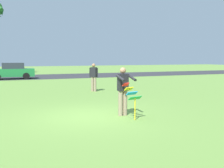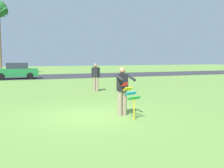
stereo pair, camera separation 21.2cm
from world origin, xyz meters
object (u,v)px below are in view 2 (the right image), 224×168
(kite_held, at_px, (131,95))
(parked_car_green, at_px, (16,71))
(person_walker_near, at_px, (96,76))
(person_kite_flyer, at_px, (123,89))

(kite_held, relative_size, parked_car_green, 0.29)
(person_walker_near, bearing_deg, parked_car_green, 109.19)
(parked_car_green, bearing_deg, kite_held, -81.39)
(person_kite_flyer, relative_size, parked_car_green, 0.41)
(kite_held, relative_size, person_walker_near, 0.70)
(parked_car_green, relative_size, person_walker_near, 2.46)
(person_kite_flyer, height_order, parked_car_green, person_kite_flyer)
(person_kite_flyer, relative_size, kite_held, 1.42)
(person_kite_flyer, xyz_separation_m, kite_held, (0.04, -0.62, -0.12))
(parked_car_green, distance_m, person_walker_near, 12.94)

